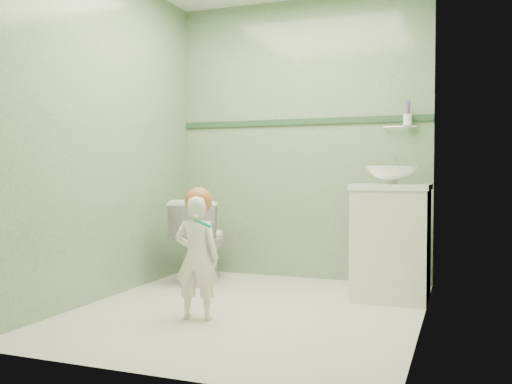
% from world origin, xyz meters
% --- Properties ---
extents(ground, '(2.50, 2.50, 0.00)m').
position_xyz_m(ground, '(0.00, 0.00, 0.00)').
color(ground, beige).
rests_on(ground, ground).
extents(room_shell, '(2.50, 2.54, 2.40)m').
position_xyz_m(room_shell, '(0.00, 0.00, 1.20)').
color(room_shell, gray).
rests_on(room_shell, ground).
extents(trim_stripe, '(2.20, 0.02, 0.05)m').
position_xyz_m(trim_stripe, '(0.00, 1.24, 1.35)').
color(trim_stripe, '#2A4B2F').
rests_on(trim_stripe, room_shell).
extents(vanity, '(0.52, 0.50, 0.80)m').
position_xyz_m(vanity, '(0.84, 0.70, 0.40)').
color(vanity, silver).
rests_on(vanity, ground).
extents(counter, '(0.54, 0.52, 0.04)m').
position_xyz_m(counter, '(0.84, 0.70, 0.81)').
color(counter, white).
rests_on(counter, vanity).
extents(basin, '(0.37, 0.37, 0.13)m').
position_xyz_m(basin, '(0.84, 0.70, 0.89)').
color(basin, white).
rests_on(basin, counter).
extents(faucet, '(0.03, 0.13, 0.18)m').
position_xyz_m(faucet, '(0.84, 0.89, 0.97)').
color(faucet, silver).
rests_on(faucet, counter).
extents(cup_holder, '(0.26, 0.07, 0.21)m').
position_xyz_m(cup_holder, '(0.89, 1.18, 1.33)').
color(cup_holder, silver).
rests_on(cup_holder, room_shell).
extents(toilet, '(0.53, 0.75, 0.70)m').
position_xyz_m(toilet, '(-0.74, 0.80, 0.35)').
color(toilet, white).
rests_on(toilet, ground).
extents(toddler, '(0.31, 0.23, 0.77)m').
position_xyz_m(toddler, '(-0.22, -0.31, 0.39)').
color(toddler, white).
rests_on(toddler, ground).
extents(hair_cap, '(0.17, 0.17, 0.17)m').
position_xyz_m(hair_cap, '(-0.22, -0.28, 0.74)').
color(hair_cap, '#AC5B33').
rests_on(hair_cap, toddler).
extents(teal_toothbrush, '(0.11, 0.14, 0.08)m').
position_xyz_m(teal_toothbrush, '(-0.13, -0.42, 0.62)').
color(teal_toothbrush, '#0C8375').
rests_on(teal_toothbrush, toddler).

